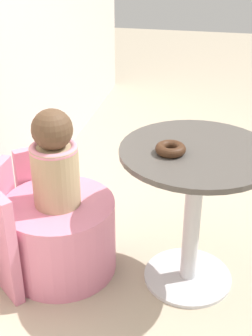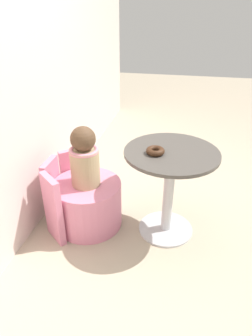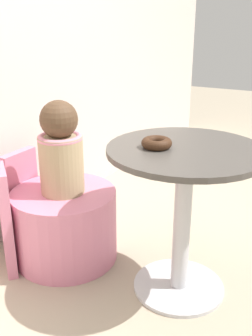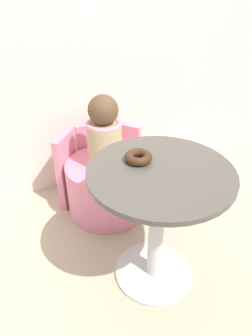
{
  "view_description": "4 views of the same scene",
  "coord_description": "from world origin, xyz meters",
  "px_view_note": "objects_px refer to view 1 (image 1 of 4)",
  "views": [
    {
      "loc": [
        -1.83,
        -0.05,
        1.61
      ],
      "look_at": [
        0.01,
        0.34,
        0.6
      ],
      "focal_mm": 50.0,
      "sensor_mm": 36.0,
      "label": 1
    },
    {
      "loc": [
        -1.92,
        -0.05,
        1.66
      ],
      "look_at": [
        -0.06,
        0.35,
        0.59
      ],
      "focal_mm": 32.0,
      "sensor_mm": 36.0,
      "label": 2
    },
    {
      "loc": [
        -1.49,
        -0.53,
        1.23
      ],
      "look_at": [
        -0.02,
        0.3,
        0.59
      ],
      "focal_mm": 42.0,
      "sensor_mm": 36.0,
      "label": 3
    },
    {
      "loc": [
        -0.57,
        -0.95,
        1.47
      ],
      "look_at": [
        -0.01,
        0.34,
        0.55
      ],
      "focal_mm": 32.0,
      "sensor_mm": 36.0,
      "label": 4
    }
  ],
  "objects_px": {
    "round_table": "(194,192)",
    "donut": "(171,149)",
    "tub_chair": "(61,235)",
    "child_figure": "(55,161)"
  },
  "relations": [
    {
      "from": "round_table",
      "to": "donut",
      "type": "bearing_deg",
      "value": 118.55
    },
    {
      "from": "tub_chair",
      "to": "child_figure",
      "type": "height_order",
      "value": "child_figure"
    },
    {
      "from": "child_figure",
      "to": "donut",
      "type": "bearing_deg",
      "value": -91.67
    },
    {
      "from": "round_table",
      "to": "tub_chair",
      "type": "xyz_separation_m",
      "value": [
        -0.05,
        0.65,
        -0.31
      ]
    },
    {
      "from": "round_table",
      "to": "tub_chair",
      "type": "distance_m",
      "value": 0.72
    },
    {
      "from": "round_table",
      "to": "tub_chair",
      "type": "bearing_deg",
      "value": 94.0
    },
    {
      "from": "round_table",
      "to": "tub_chair",
      "type": "height_order",
      "value": "round_table"
    },
    {
      "from": "round_table",
      "to": "child_figure",
      "type": "distance_m",
      "value": 0.66
    },
    {
      "from": "round_table",
      "to": "tub_chair",
      "type": "relative_size",
      "value": 1.3
    },
    {
      "from": "tub_chair",
      "to": "child_figure",
      "type": "bearing_deg",
      "value": 91.79
    }
  ]
}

